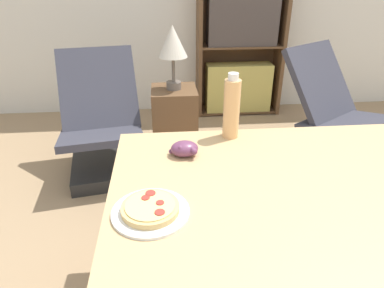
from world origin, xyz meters
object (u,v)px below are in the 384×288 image
at_px(side_table, 175,125).
at_px(drink_bottle, 232,108).
at_px(table_lamp, 173,44).
at_px(pizza_on_plate, 150,210).
at_px(lounge_chair_far, 332,126).
at_px(lounge_chair_near, 104,137).
at_px(grape_bunch, 184,149).
at_px(bookshelf, 240,52).

bearing_deg(side_table, drink_bottle, -78.76).
bearing_deg(table_lamp, pizza_on_plate, -94.88).
height_order(drink_bottle, table_lamp, table_lamp).
relative_size(lounge_chair_far, side_table, 1.57).
bearing_deg(lounge_chair_far, lounge_chair_near, 147.94).
relative_size(grape_bunch, side_table, 0.20).
bearing_deg(lounge_chair_near, bookshelf, 32.36).
height_order(drink_bottle, lounge_chair_far, drink_bottle).
height_order(pizza_on_plate, side_table, pizza_on_plate).
xyz_separation_m(grape_bunch, drink_bottle, (0.22, 0.16, 0.11)).
bearing_deg(bookshelf, grape_bunch, -107.88).
relative_size(drink_bottle, lounge_chair_near, 0.33).
distance_m(drink_bottle, table_lamp, 1.10).
xyz_separation_m(pizza_on_plate, side_table, (0.14, 1.60, -0.44)).
bearing_deg(table_lamp, lounge_chair_near, -166.54).
distance_m(lounge_chair_near, bookshelf, 1.72).
relative_size(bookshelf, side_table, 2.35).
distance_m(drink_bottle, side_table, 1.24).
height_order(lounge_chair_near, bookshelf, bookshelf).
bearing_deg(grape_bunch, lounge_chair_far, 42.39).
distance_m(lounge_chair_far, bookshelf, 1.26).
height_order(lounge_chair_far, bookshelf, bookshelf).
bearing_deg(bookshelf, pizza_on_plate, -108.18).
height_order(lounge_chair_far, side_table, lounge_chair_far).
distance_m(grape_bunch, lounge_chair_near, 1.32).
height_order(pizza_on_plate, grape_bunch, grape_bunch).
relative_size(grape_bunch, bookshelf, 0.09).
height_order(grape_bunch, bookshelf, bookshelf).
distance_m(pizza_on_plate, bookshelf, 2.73).
distance_m(pizza_on_plate, lounge_chair_near, 1.59).
bearing_deg(side_table, pizza_on_plate, -94.88).
distance_m(drink_bottle, bookshelf, 2.14).
relative_size(grape_bunch, lounge_chair_near, 0.14).
height_order(pizza_on_plate, bookshelf, bookshelf).
relative_size(side_table, table_lamp, 1.31).
xyz_separation_m(lounge_chair_near, bookshelf, (1.25, 1.12, 0.36)).
height_order(drink_bottle, side_table, drink_bottle).
xyz_separation_m(lounge_chair_far, bookshelf, (-0.53, 1.09, 0.36)).
xyz_separation_m(lounge_chair_near, lounge_chair_far, (1.79, 0.03, 0.00)).
xyz_separation_m(grape_bunch, bookshelf, (0.72, 2.23, -0.11)).
bearing_deg(pizza_on_plate, bookshelf, 71.82).
bearing_deg(side_table, bookshelf, 54.15).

